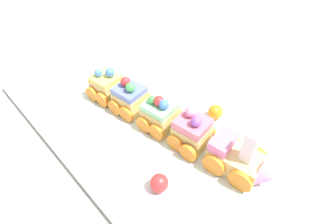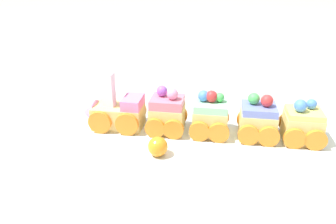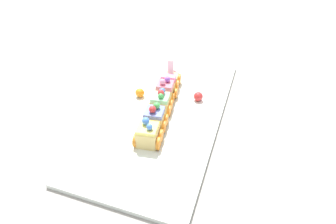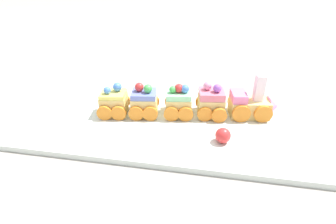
{
  "view_description": "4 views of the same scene",
  "coord_description": "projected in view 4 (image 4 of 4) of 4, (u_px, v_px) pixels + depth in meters",
  "views": [
    {
      "loc": [
        0.24,
        -0.21,
        0.39
      ],
      "look_at": [
        -0.02,
        0.04,
        0.04
      ],
      "focal_mm": 28.0,
      "sensor_mm": 36.0,
      "label": 1
    },
    {
      "loc": [
        -0.11,
        0.52,
        0.27
      ],
      "look_at": [
        0.04,
        0.02,
        0.04
      ],
      "focal_mm": 35.0,
      "sensor_mm": 36.0,
      "label": 2
    },
    {
      "loc": [
        -0.65,
        -0.22,
        0.47
      ],
      "look_at": [
        -0.05,
        -0.01,
        0.03
      ],
      "focal_mm": 28.0,
      "sensor_mm": 36.0,
      "label": 3
    },
    {
      "loc": [
        0.04,
        -0.5,
        0.31
      ],
      "look_at": [
        -0.04,
        -0.04,
        0.05
      ],
      "focal_mm": 28.0,
      "sensor_mm": 36.0,
      "label": 4
    }
  ],
  "objects": [
    {
      "name": "gumball_orange",
      "position": [
        207.0,
        93.0,
        0.67
      ],
      "size": [
        0.03,
        0.03,
        0.03
      ],
      "primitive_type": "sphere",
      "color": "orange",
      "rests_on": "display_board"
    },
    {
      "name": "gumball_red",
      "position": [
        223.0,
        135.0,
        0.5
      ],
      "size": [
        0.03,
        0.03,
        0.03
      ],
      "primitive_type": "sphere",
      "color": "red",
      "rests_on": "display_board"
    },
    {
      "name": "cake_car_blueberry",
      "position": [
        144.0,
        103.0,
        0.6
      ],
      "size": [
        0.07,
        0.08,
        0.08
      ],
      "rotation": [
        0.0,
        0.0,
        0.14
      ],
      "color": "#E5C675",
      "rests_on": "display_board"
    },
    {
      "name": "cake_train_locomotive",
      "position": [
        253.0,
        105.0,
        0.59
      ],
      "size": [
        0.12,
        0.08,
        0.1
      ],
      "rotation": [
        0.0,
        0.0,
        0.14
      ],
      "color": "#E5C675",
      "rests_on": "display_board"
    },
    {
      "name": "cake_car_strawberry",
      "position": [
        211.0,
        103.0,
        0.59
      ],
      "size": [
        0.07,
        0.08,
        0.08
      ],
      "rotation": [
        0.0,
        0.0,
        0.14
      ],
      "color": "#E5C675",
      "rests_on": "display_board"
    },
    {
      "name": "cake_car_mint",
      "position": [
        179.0,
        103.0,
        0.59
      ],
      "size": [
        0.07,
        0.08,
        0.08
      ],
      "rotation": [
        0.0,
        0.0,
        0.14
      ],
      "color": "#E5C675",
      "rests_on": "display_board"
    },
    {
      "name": "ground_plane",
      "position": [
        189.0,
        124.0,
        0.59
      ],
      "size": [
        10.0,
        10.0,
        0.0
      ],
      "primitive_type": "plane",
      "color": "gray"
    },
    {
      "name": "cake_car_lemon",
      "position": [
        114.0,
        103.0,
        0.6
      ],
      "size": [
        0.07,
        0.08,
        0.07
      ],
      "rotation": [
        0.0,
        0.0,
        0.14
      ],
      "color": "#E5C675",
      "rests_on": "display_board"
    },
    {
      "name": "display_board",
      "position": [
        190.0,
        122.0,
        0.59
      ],
      "size": [
        0.75,
        0.32,
        0.01
      ],
      "primitive_type": "cube",
      "color": "silver",
      "rests_on": "ground_plane"
    }
  ]
}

